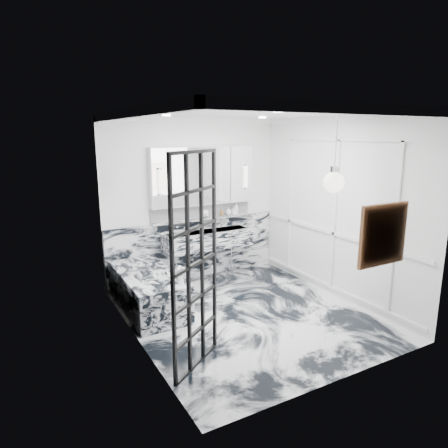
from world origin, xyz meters
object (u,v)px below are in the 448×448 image
crittall_door (195,264)px  mirror_cabinet (203,176)px  trough_sink (208,239)px  bathtub (148,290)px

crittall_door → mirror_cabinet: 2.92m
trough_sink → mirror_cabinet: size_ratio=0.84×
bathtub → trough_sink: bearing=26.5°
crittall_door → trough_sink: (1.33, 2.35, -0.45)m
crittall_door → bathtub: (0.00, 1.69, -0.90)m
trough_sink → bathtub: trough_sink is taller
crittall_door → bathtub: 1.92m
mirror_cabinet → bathtub: size_ratio=1.15×
crittall_door → mirror_cabinet: bearing=27.1°
trough_sink → mirror_cabinet: mirror_cabinet is taller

